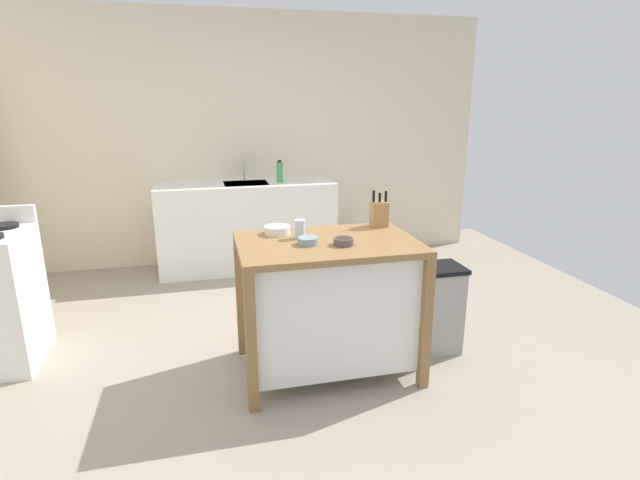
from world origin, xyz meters
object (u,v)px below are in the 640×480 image
Objects in this scene: kitchen_island at (327,299)px; sink_faucet at (244,170)px; knife_block at (379,213)px; trash_bin at (435,309)px; bowl_stoneware_deep at (344,241)px; drinking_cup at (300,229)px; bottle_dish_soap at (280,172)px; bowl_ceramic_small at (308,241)px; bowl_ceramic_wide at (277,230)px.

sink_faucet is at bearing 97.17° from kitchen_island.
knife_block reaches higher than trash_bin.
bowl_stoneware_deep is at bearing -56.25° from kitchen_island.
bottle_dish_soap reaches higher than drinking_cup.
kitchen_island is at bearing -91.38° from bottle_dish_soap.
kitchen_island is 0.44m from bowl_ceramic_small.
bottle_dish_soap is (-0.38, 1.89, 0.04)m from knife_block.
drinking_cup is at bearing 177.93° from trash_bin.
kitchen_island is 4.93× the size of bottle_dish_soap.
drinking_cup is at bearing 136.50° from bowl_stoneware_deep.
sink_faucet is at bearing 109.46° from knife_block.
bottle_dish_soap is at bearing 80.30° from bowl_ceramic_wide.
bowl_stoneware_deep reaches higher than kitchen_island.
bottle_dish_soap is at bearing 85.17° from bowl_ceramic_small.
trash_bin is at bearing -8.64° from bowl_ceramic_wide.
bowl_ceramic_small is at bearing -94.83° from bottle_dish_soap.
kitchen_island is 0.49m from drinking_cup.
knife_block is 0.72m from bowl_ceramic_wide.
knife_block is at bearing 46.18° from bowl_stoneware_deep.
sink_faucet reaches higher than trash_bin.
trash_bin is (0.95, -0.03, -0.63)m from drinking_cup.
knife_block is 2.06× the size of bowl_stoneware_deep.
knife_block is 1.50× the size of bowl_ceramic_wide.
bowl_ceramic_small is at bearing -82.78° from drinking_cup.
sink_faucet reaches higher than kitchen_island.
bowl_ceramic_wide is at bearing -176.90° from knife_block.
sink_faucet is at bearing 93.62° from drinking_cup.
kitchen_island is 0.82m from trash_bin.
sink_faucet is 0.98× the size of bottle_dish_soap.
bottle_dish_soap reaches higher than kitchen_island.
kitchen_island is 4.45× the size of knife_block.
bowl_stoneware_deep is 0.54× the size of bottle_dish_soap.
bowl_ceramic_wide is 1.24m from trash_bin.
sink_faucet is (-0.29, 2.34, 0.52)m from kitchen_island.
bowl_ceramic_wide is at bearing -89.51° from sink_faucet.
bowl_ceramic_wide reaches higher than bowl_stoneware_deep.
bowl_stoneware_deep is (0.35, -0.34, -0.00)m from bowl_ceramic_wide.
kitchen_island is at bearing -40.37° from bowl_ceramic_wide.
sink_faucet is (-0.16, 2.39, 0.11)m from bowl_ceramic_small.
kitchen_island is 9.42× the size of drinking_cup.
knife_block is 0.53m from bowl_stoneware_deep.
bowl_ceramic_wide is 0.18m from drinking_cup.
sink_faucet is (-0.73, 2.07, 0.04)m from knife_block.
drinking_cup reaches higher than bowl_ceramic_small.
kitchen_island is 1.77× the size of trash_bin.
bowl_ceramic_wide is 2.11m from sink_faucet.
sink_faucet is (-0.37, 2.45, 0.11)m from bowl_stoneware_deep.
bowl_stoneware_deep is at bearing -89.52° from bottle_dish_soap.
bowl_ceramic_small is at bearing -86.15° from sink_faucet.
trash_bin is (1.07, -0.16, -0.60)m from bowl_ceramic_wide.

